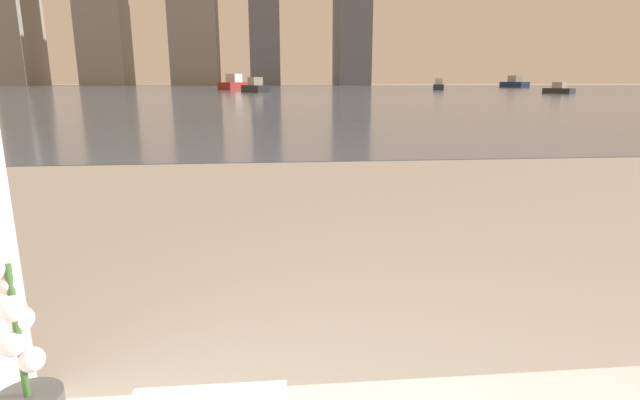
{
  "coord_description": "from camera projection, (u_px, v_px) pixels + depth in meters",
  "views": [
    {
      "loc": [
        -0.12,
        0.02,
        1.13
      ],
      "look_at": [
        0.11,
        2.46,
        0.54
      ],
      "focal_mm": 28.0,
      "sensor_mm": 36.0,
      "label": 1
    }
  ],
  "objects": [
    {
      "name": "skyline_tower_4",
      "position": [
        352.0,
        4.0,
        112.02
      ],
      "size": [
        7.09,
        13.49,
        35.56
      ],
      "color": "slate",
      "rests_on": "ground_plane"
    },
    {
      "name": "harbor_water",
      "position": [
        272.0,
        90.0,
        60.26
      ],
      "size": [
        180.0,
        110.0,
        0.01
      ],
      "color": "slate",
      "rests_on": "ground_plane"
    },
    {
      "name": "harbor_boat_2",
      "position": [
        439.0,
        86.0,
        60.78
      ],
      "size": [
        2.34,
        3.8,
        1.35
      ],
      "color": "navy",
      "rests_on": "harbor_water"
    },
    {
      "name": "potted_orchid",
      "position": [
        27.0,
        394.0,
        0.86
      ],
      "size": [
        0.11,
        0.11,
        0.37
      ],
      "color": "#4C4C4C",
      "rests_on": "bathtub"
    },
    {
      "name": "harbor_boat_4",
      "position": [
        234.0,
        84.0,
        60.57
      ],
      "size": [
        3.68,
        5.26,
        1.88
      ],
      "color": "maroon",
      "rests_on": "harbor_water"
    },
    {
      "name": "harbor_boat_0",
      "position": [
        514.0,
        83.0,
        79.84
      ],
      "size": [
        2.95,
        5.26,
        1.87
      ],
      "color": "navy",
      "rests_on": "harbor_water"
    },
    {
      "name": "harbor_boat_3",
      "position": [
        559.0,
        89.0,
        43.36
      ],
      "size": [
        1.94,
        2.72,
        0.97
      ],
      "color": "#2D2D33",
      "rests_on": "harbor_water"
    },
    {
      "name": "harbor_boat_1",
      "position": [
        255.0,
        87.0,
        47.73
      ],
      "size": [
        2.89,
        3.94,
        1.41
      ],
      "color": "#2D2D33",
      "rests_on": "harbor_water"
    }
  ]
}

